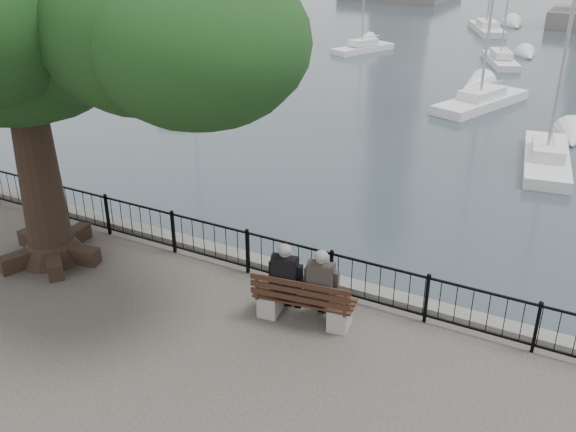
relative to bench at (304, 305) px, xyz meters
The scene contains 11 objects.
harbor 2.03m from the bench, 120.14° to the left, with size 260.00×260.00×1.20m.
railing 1.44m from the bench, 130.25° to the left, with size 22.06×0.06×1.00m.
bench is the anchor object (origin of this frame).
person_left 0.55m from the bench, behind, with size 0.53×0.86×1.64m.
person_right 0.53m from the bench, 26.52° to the left, with size 0.53×0.86×1.64m.
sailboat_a 18.77m from the bench, 131.87° to the left, with size 1.94×4.93×8.19m.
sailboat_b 20.86m from the bench, 93.46° to the left, with size 3.43×6.01×13.45m.
sailboat_c 14.42m from the bench, 79.60° to the left, with size 2.31×5.57×11.18m.
sailboat_e 32.57m from the bench, 110.04° to the left, with size 2.96×4.79×10.41m.
sailboat_f 31.05m from the bench, 94.48° to the left, with size 3.16×4.95×9.25m.
sailboat_h 42.64m from the bench, 97.75° to the left, with size 4.04×6.28×13.79m.
Camera 1 is at (5.56, -7.89, 7.16)m, focal length 40.00 mm.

